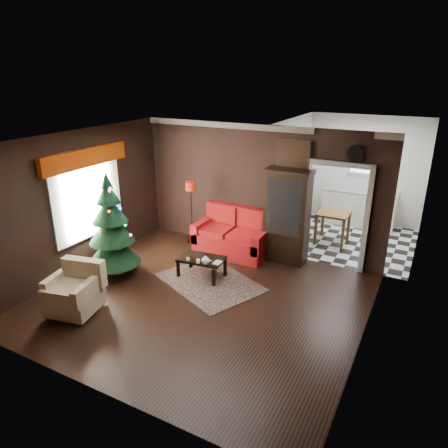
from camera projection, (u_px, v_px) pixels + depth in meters
The scene contains 26 objects.
floor at pixel (200, 300), 7.30m from camera, with size 5.50×5.50×0.00m, color black.
ceiling at pixel (197, 142), 6.31m from camera, with size 5.50×5.50×0.00m, color white.
wall_back at pixel (259, 190), 8.87m from camera, with size 5.50×5.50×0.00m, color black.
wall_front at pixel (87, 296), 4.74m from camera, with size 5.50×5.50×0.00m, color black.
wall_left at pixel (78, 203), 8.01m from camera, with size 5.50×5.50×0.00m, color black.
wall_right at pixel (371, 261), 5.60m from camera, with size 5.50×5.50×0.00m, color black.
doorway at pixel (336, 218), 8.25m from camera, with size 1.10×0.10×2.10m, color silver, non-canonical shape.
left_window at pixel (87, 198), 8.14m from camera, with size 0.05×1.60×1.40m, color white.
valance at pixel (85, 158), 7.81m from camera, with size 0.12×2.10×0.35m, color #933006.
kitchen_floor at pixel (346, 240), 9.86m from camera, with size 3.00×3.00×0.00m, color silver.
kitchen_window at pixel (366, 159), 10.46m from camera, with size 0.70×0.06×0.70m, color white.
rug at pixel (210, 282), 7.90m from camera, with size 1.90×1.38×0.01m, color #4B2C3F.
loveseat at pixel (232, 232), 8.99m from camera, with size 1.70×0.90×1.00m, color maroon, non-canonical shape.
curio_cabinet at pixel (287, 218), 8.51m from camera, with size 0.90×0.45×1.90m, color black, non-canonical shape.
floor_lamp at pixel (191, 213), 9.20m from camera, with size 0.24×0.24×1.44m, color black, non-canonical shape.
christmas_tree at pixel (111, 225), 7.85m from camera, with size 1.04×1.04×1.98m, color black, non-canonical shape.
armchair at pixel (73, 288), 6.78m from camera, with size 0.79×0.79×0.81m, color #CEBA82, non-canonical shape.
coffee_table at pixel (202, 267), 8.06m from camera, with size 0.88×0.53×0.39m, color black, non-canonical shape.
teapot at pixel (206, 261), 7.69m from camera, with size 0.17×0.17×0.16m, color white, non-canonical shape.
cup_a at pixel (198, 261), 7.78m from camera, with size 0.08×0.08×0.06m, color white.
cup_b at pixel (188, 259), 7.89m from camera, with size 0.06×0.06×0.05m, color beige.
book at pixel (214, 258), 7.78m from camera, with size 0.14×0.01×0.19m, color tan.
wall_clock at pixel (355, 154), 7.63m from camera, with size 0.32×0.32×0.06m, color white.
painting at pixel (293, 155), 8.20m from camera, with size 0.62×0.05×0.52m, color #B47244.
kitchen_counter at pixel (358, 208), 10.69m from camera, with size 1.80×0.60×0.90m, color silver.
kitchen_table at pixel (332, 227), 9.61m from camera, with size 0.70×0.70×0.75m, color brown, non-canonical shape.
Camera 1 is at (3.34, -5.41, 3.86)m, focal length 32.87 mm.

